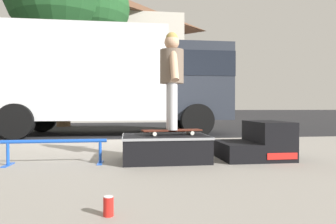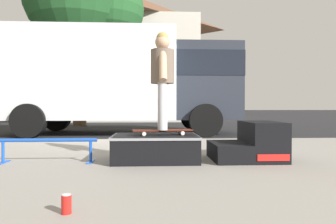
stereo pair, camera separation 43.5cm
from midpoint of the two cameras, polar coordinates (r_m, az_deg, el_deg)
ground_plane at (r=7.05m, az=-5.91°, el=-5.67°), size 140.00×140.00×0.00m
sidewalk_slab at (r=4.09m, az=-8.10°, el=-9.69°), size 50.00×5.00×0.12m
skate_box at (r=3.90m, az=0.82°, el=-6.66°), size 1.09×0.77×0.33m
kicker_ramp at (r=4.17m, az=18.52°, el=-5.79°), size 0.89×0.77×0.50m
grind_rail at (r=3.97m, az=-19.11°, el=-5.95°), size 1.23×0.28×0.30m
skateboard at (r=3.92m, az=2.13°, el=-3.56°), size 0.80×0.30×0.07m
skater_kid at (r=3.93m, az=2.13°, el=7.53°), size 0.31×0.65×1.27m
soda_can at (r=2.08m, az=-12.88°, el=-16.76°), size 0.07×0.07×0.13m
box_truck at (r=9.27m, az=-7.14°, el=6.45°), size 6.91×2.63×3.05m
street_tree_main at (r=14.07m, az=-14.50°, el=20.00°), size 5.07×4.61×7.87m
house_behind at (r=20.34m, az=-7.70°, el=10.66°), size 9.54×8.23×8.40m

